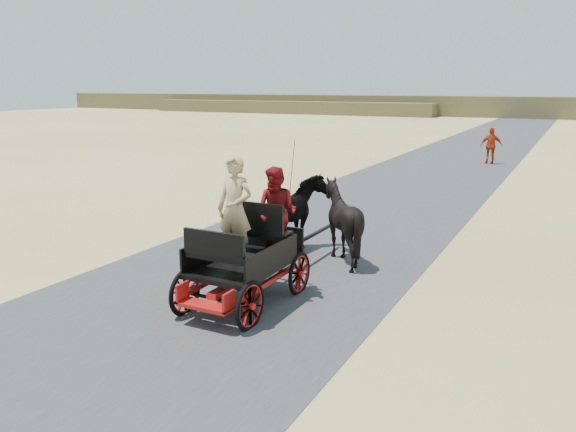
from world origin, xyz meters
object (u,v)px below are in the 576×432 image
at_px(horse_right, 342,222).
at_px(pedestrian, 491,146).
at_px(horse_left, 295,216).
at_px(carriage, 245,283).

height_order(horse_right, pedestrian, pedestrian).
bearing_deg(pedestrian, horse_left, 67.85).
relative_size(horse_left, pedestrian, 1.16).
relative_size(horse_right, pedestrian, 0.98).
distance_m(carriage, pedestrian, 20.34).
relative_size(horse_left, horse_right, 1.18).
bearing_deg(carriage, horse_right, 79.61).
bearing_deg(pedestrian, horse_right, 71.48).
bearing_deg(horse_right, horse_left, 0.00).
height_order(horse_left, pedestrian, pedestrian).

